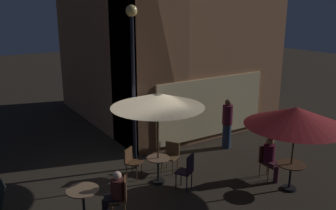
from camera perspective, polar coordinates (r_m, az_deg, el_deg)
name	(u,v)px	position (r m, az deg, el deg)	size (l,w,h in m)	color
ground_plane	(127,183)	(10.22, -6.54, -12.18)	(60.00, 60.00, 0.00)	#2F271E
cafe_building	(151,26)	(14.04, -2.68, 12.35)	(6.52, 8.01, 7.94)	#A66F4B
street_lamp_near_corner	(133,62)	(10.13, -5.56, 6.81)	(0.32, 0.32, 4.74)	black
cafe_table_0	(158,166)	(10.00, -1.56, -9.57)	(0.63, 0.63, 0.73)	black
cafe_table_1	(291,171)	(10.16, 18.77, -9.77)	(0.74, 0.74, 0.73)	black
cafe_table_2	(83,198)	(8.55, -13.22, -14.08)	(0.73, 0.73, 0.78)	black
patio_umbrella_0	(158,100)	(9.37, -1.64, 0.72)	(2.47, 2.47, 2.53)	black
patio_umbrella_1	(296,117)	(9.64, 19.53, -1.76)	(2.58, 2.58, 2.27)	black
cafe_chair_0	(171,154)	(10.70, 0.47, -7.69)	(0.60, 0.60, 0.85)	brown
cafe_chair_1	(131,160)	(10.34, -5.80, -8.61)	(0.56, 0.56, 0.85)	#55351F
cafe_chair_2	(187,169)	(9.60, 3.04, -10.02)	(0.53, 0.53, 1.00)	black
cafe_chair_3	(266,159)	(10.63, 15.22, -8.18)	(0.39, 0.39, 0.93)	brown
cafe_chair_4	(122,195)	(8.46, -7.28, -13.86)	(0.52, 0.52, 1.00)	brown
patron_seated_0	(271,156)	(10.49, 15.86, -7.78)	(0.31, 0.53, 1.22)	#421C28
patron_seated_1	(115,192)	(8.43, -8.35, -13.47)	(0.52, 0.45, 1.18)	black
patron_standing_2	(227,124)	(12.38, 9.31, -2.92)	(0.35, 0.35, 1.71)	#25354A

